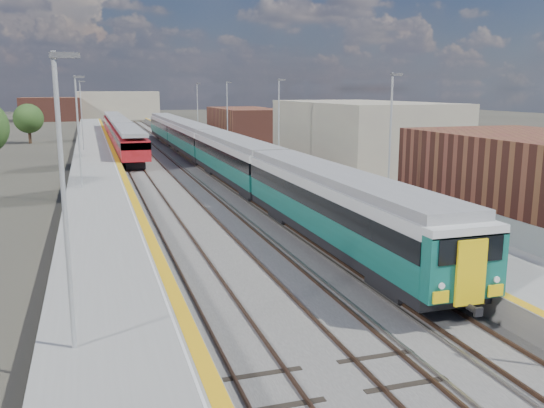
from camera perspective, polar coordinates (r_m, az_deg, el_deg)
name	(u,v)px	position (r m, az deg, el deg)	size (l,w,h in m)	color
ground	(191,167)	(58.15, -8.02, 3.68)	(320.00, 320.00, 0.00)	#47443A
ballast_bed	(165,164)	(60.28, -10.54, 3.89)	(10.50, 155.00, 0.06)	#565451
tracks	(169,161)	(61.99, -10.19, 4.18)	(8.96, 160.00, 0.17)	#4C3323
platform_right	(236,157)	(61.57, -3.57, 4.69)	(4.70, 155.00, 8.52)	slate
platform_left	(96,162)	(59.77, -17.05, 4.00)	(4.30, 155.00, 8.52)	slate
buildings	(47,75)	(145.74, -21.42, 11.78)	(72.00, 185.50, 40.00)	brown
green_train	(210,146)	(56.04, -6.19, 5.74)	(2.89, 80.51, 3.18)	black
red_train	(120,130)	(82.10, -14.85, 7.06)	(2.75, 55.88, 3.48)	black
tree_c	(28,119)	(89.16, -22.99, 7.80)	(4.13, 4.13, 5.60)	#382619
tree_d	(315,119)	(81.35, 4.25, 8.36)	(4.05, 4.05, 5.50)	#382619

